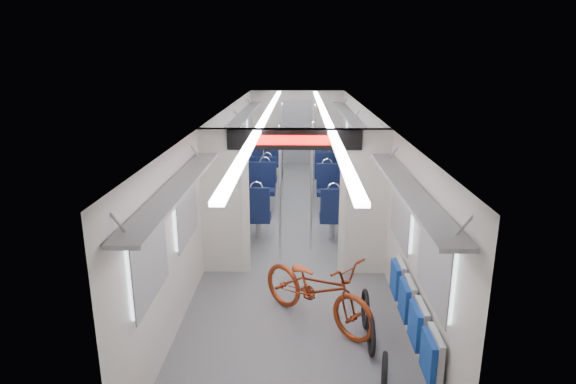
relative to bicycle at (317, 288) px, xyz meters
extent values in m
plane|color=#515456|center=(-0.31, 3.56, -0.48)|extent=(12.00, 12.00, 0.00)
cube|color=beige|center=(-1.76, 3.56, 0.67)|extent=(0.02, 12.00, 2.30)
cube|color=beige|center=(1.14, 3.56, 0.67)|extent=(0.02, 12.00, 2.30)
cube|color=beige|center=(-0.31, 9.56, 0.67)|extent=(2.90, 0.02, 2.30)
cube|color=beige|center=(-0.31, -2.44, 0.67)|extent=(2.90, 0.02, 2.30)
cube|color=silver|center=(-0.31, 3.56, 1.82)|extent=(2.90, 12.00, 0.02)
cube|color=white|center=(-0.86, 3.56, 1.79)|extent=(0.12, 11.40, 0.04)
cube|color=white|center=(0.24, 3.56, 1.79)|extent=(0.12, 11.40, 0.04)
cube|color=beige|center=(-1.44, 1.56, 0.52)|extent=(0.65, 0.18, 2.00)
cube|color=beige|center=(0.81, 1.56, 0.52)|extent=(0.65, 0.18, 2.00)
cube|color=beige|center=(-0.31, 1.56, 1.67)|extent=(2.90, 0.18, 0.30)
cylinder|color=beige|center=(-1.11, 1.56, 0.52)|extent=(0.20, 0.20, 2.00)
cylinder|color=beige|center=(0.49, 1.56, 0.52)|extent=(0.20, 0.20, 2.00)
cube|color=black|center=(-0.31, 1.45, 1.67)|extent=(2.00, 0.03, 0.30)
cube|color=#FF0C07|center=(-0.31, 1.42, 1.67)|extent=(1.20, 0.02, 0.14)
cube|color=silver|center=(-1.73, -1.24, 0.92)|extent=(0.04, 1.00, 0.75)
cube|color=silver|center=(1.11, -1.24, 0.92)|extent=(0.04, 1.00, 0.75)
cube|color=silver|center=(-1.73, 0.36, 0.92)|extent=(0.04, 1.00, 0.75)
cube|color=silver|center=(1.11, 0.36, 0.92)|extent=(0.04, 1.00, 0.75)
cube|color=silver|center=(-1.73, 3.06, 0.92)|extent=(0.04, 1.00, 0.75)
cube|color=silver|center=(1.11, 3.06, 0.92)|extent=(0.04, 1.00, 0.75)
cube|color=silver|center=(-1.73, 4.96, 0.92)|extent=(0.04, 1.00, 0.75)
cube|color=silver|center=(1.11, 4.96, 0.92)|extent=(0.04, 1.00, 0.75)
cube|color=silver|center=(-1.73, 6.86, 0.92)|extent=(0.04, 1.00, 0.75)
cube|color=silver|center=(1.11, 6.86, 0.92)|extent=(0.04, 1.00, 0.75)
cube|color=silver|center=(-1.73, 8.66, 0.92)|extent=(0.04, 1.00, 0.75)
cube|color=silver|center=(1.11, 8.66, 0.92)|extent=(0.04, 1.00, 0.75)
cube|color=gray|center=(-1.58, -0.44, 1.47)|extent=(0.30, 3.60, 0.04)
cube|color=gray|center=(0.96, -0.44, 1.47)|extent=(0.30, 3.60, 0.04)
cube|color=gray|center=(-1.58, 5.56, 1.47)|extent=(0.30, 7.60, 0.04)
cube|color=gray|center=(0.96, 5.56, 1.47)|extent=(0.30, 7.60, 0.04)
cube|color=gray|center=(-0.31, 9.50, 0.52)|extent=(0.90, 0.05, 2.00)
imported|color=maroon|center=(0.00, 0.00, 0.00)|extent=(1.76, 1.71, 0.96)
cube|color=gray|center=(1.07, -1.57, 0.10)|extent=(0.06, 0.44, 0.49)
cube|color=navy|center=(1.01, -1.57, 0.10)|extent=(0.06, 0.40, 0.42)
cube|color=gray|center=(1.07, -1.02, 0.10)|extent=(0.06, 0.44, 0.49)
cube|color=navy|center=(1.01, -1.02, 0.10)|extent=(0.06, 0.40, 0.42)
cube|color=gray|center=(1.07, -0.47, 0.10)|extent=(0.06, 0.44, 0.49)
cube|color=navy|center=(1.01, -0.47, 0.10)|extent=(0.06, 0.40, 0.42)
cube|color=gray|center=(1.07, 0.08, 0.10)|extent=(0.06, 0.44, 0.49)
cube|color=navy|center=(1.01, 0.08, 0.10)|extent=(0.06, 0.40, 0.42)
torus|color=black|center=(0.64, -1.41, -0.26)|extent=(0.13, 0.48, 0.48)
torus|color=black|center=(0.61, -0.70, -0.28)|extent=(0.06, 0.45, 0.45)
torus|color=black|center=(0.61, -0.11, -0.25)|extent=(0.05, 0.51, 0.51)
cube|color=black|center=(-1.01, 2.99, -0.08)|extent=(0.48, 0.45, 0.10)
cylinder|color=gray|center=(-1.01, 2.99, -0.30)|extent=(0.10, 0.10, 0.35)
cube|color=black|center=(-1.01, 2.81, 0.26)|extent=(0.48, 0.09, 0.59)
torus|color=silver|center=(-1.01, 2.81, 0.56)|extent=(0.24, 0.03, 0.24)
cube|color=black|center=(-1.01, 4.80, -0.08)|extent=(0.48, 0.45, 0.10)
cylinder|color=gray|center=(-1.01, 4.80, -0.30)|extent=(0.10, 0.10, 0.35)
cube|color=black|center=(-1.01, 4.99, 0.26)|extent=(0.48, 0.09, 0.59)
torus|color=silver|center=(-1.01, 4.99, 0.56)|extent=(0.24, 0.03, 0.24)
cube|color=black|center=(-1.48, 2.99, -0.08)|extent=(0.48, 0.45, 0.10)
cylinder|color=gray|center=(-1.48, 2.99, -0.30)|extent=(0.10, 0.10, 0.35)
cube|color=black|center=(-1.48, 2.81, 0.26)|extent=(0.48, 0.09, 0.59)
torus|color=silver|center=(-1.48, 2.81, 0.56)|extent=(0.24, 0.03, 0.24)
cube|color=black|center=(-1.48, 4.80, -0.08)|extent=(0.48, 0.45, 0.10)
cylinder|color=gray|center=(-1.48, 4.80, -0.30)|extent=(0.10, 0.10, 0.35)
cube|color=black|center=(-1.48, 4.99, 0.26)|extent=(0.48, 0.09, 0.59)
torus|color=silver|center=(-1.48, 4.99, 0.56)|extent=(0.24, 0.03, 0.24)
cube|color=black|center=(0.39, 3.00, -0.08)|extent=(0.47, 0.43, 0.10)
cylinder|color=gray|center=(0.39, 3.00, -0.30)|extent=(0.10, 0.10, 0.35)
cube|color=black|center=(0.39, 2.82, 0.26)|extent=(0.47, 0.08, 0.57)
torus|color=silver|center=(0.39, 2.82, 0.54)|extent=(0.23, 0.03, 0.23)
cube|color=black|center=(0.39, 4.75, -0.08)|extent=(0.47, 0.43, 0.10)
cylinder|color=gray|center=(0.39, 4.75, -0.30)|extent=(0.10, 0.10, 0.35)
cube|color=black|center=(0.39, 4.93, 0.26)|extent=(0.47, 0.08, 0.57)
torus|color=silver|center=(0.39, 4.93, 0.54)|extent=(0.23, 0.03, 0.23)
cube|color=black|center=(0.86, 3.00, -0.08)|extent=(0.47, 0.43, 0.10)
cylinder|color=gray|center=(0.86, 3.00, -0.30)|extent=(0.10, 0.10, 0.35)
cube|color=black|center=(0.86, 2.82, 0.26)|extent=(0.47, 0.08, 0.57)
torus|color=silver|center=(0.86, 2.82, 0.54)|extent=(0.23, 0.03, 0.23)
cube|color=black|center=(0.86, 4.75, -0.08)|extent=(0.47, 0.43, 0.10)
cylinder|color=gray|center=(0.86, 4.75, -0.30)|extent=(0.10, 0.10, 0.35)
cube|color=black|center=(0.86, 4.93, 0.26)|extent=(0.47, 0.08, 0.57)
torus|color=silver|center=(0.86, 4.93, 0.54)|extent=(0.23, 0.03, 0.23)
cube|color=black|center=(-1.01, 5.91, -0.08)|extent=(0.45, 0.42, 0.10)
cylinder|color=gray|center=(-1.01, 5.91, -0.30)|extent=(0.10, 0.10, 0.35)
cube|color=black|center=(-1.01, 5.74, 0.24)|extent=(0.45, 0.08, 0.55)
torus|color=silver|center=(-1.01, 5.74, 0.52)|extent=(0.23, 0.03, 0.23)
cube|color=black|center=(-1.01, 7.60, -0.08)|extent=(0.45, 0.42, 0.10)
cylinder|color=gray|center=(-1.01, 7.60, -0.30)|extent=(0.10, 0.10, 0.35)
cube|color=black|center=(-1.01, 7.77, 0.24)|extent=(0.45, 0.08, 0.55)
torus|color=silver|center=(-1.01, 7.77, 0.52)|extent=(0.23, 0.03, 0.23)
cube|color=black|center=(-1.48, 5.91, -0.08)|extent=(0.45, 0.42, 0.10)
cylinder|color=gray|center=(-1.48, 5.91, -0.30)|extent=(0.10, 0.10, 0.35)
cube|color=black|center=(-1.48, 5.74, 0.24)|extent=(0.45, 0.08, 0.55)
torus|color=silver|center=(-1.48, 5.74, 0.52)|extent=(0.23, 0.03, 0.23)
cube|color=black|center=(-1.48, 7.60, -0.08)|extent=(0.45, 0.42, 0.10)
cylinder|color=gray|center=(-1.48, 7.60, -0.30)|extent=(0.10, 0.10, 0.35)
cube|color=black|center=(-1.48, 7.77, 0.24)|extent=(0.45, 0.08, 0.55)
torus|color=silver|center=(-1.48, 7.77, 0.52)|extent=(0.23, 0.03, 0.23)
cube|color=black|center=(0.39, 6.32, -0.08)|extent=(0.49, 0.46, 0.10)
cylinder|color=gray|center=(0.39, 6.32, -0.30)|extent=(0.10, 0.10, 0.35)
cube|color=black|center=(0.39, 6.13, 0.27)|extent=(0.49, 0.09, 0.60)
torus|color=silver|center=(0.39, 6.13, 0.57)|extent=(0.25, 0.03, 0.25)
cube|color=black|center=(0.39, 8.17, -0.08)|extent=(0.49, 0.46, 0.10)
cylinder|color=gray|center=(0.39, 8.17, -0.30)|extent=(0.10, 0.10, 0.35)
cube|color=black|center=(0.39, 8.35, 0.27)|extent=(0.49, 0.09, 0.60)
torus|color=silver|center=(0.39, 8.35, 0.57)|extent=(0.25, 0.03, 0.25)
cube|color=black|center=(0.86, 6.32, -0.08)|extent=(0.49, 0.46, 0.10)
cylinder|color=gray|center=(0.86, 6.32, -0.30)|extent=(0.10, 0.10, 0.35)
cube|color=black|center=(0.86, 6.13, 0.27)|extent=(0.49, 0.09, 0.60)
torus|color=silver|center=(0.86, 6.13, 0.57)|extent=(0.25, 0.03, 0.25)
cube|color=black|center=(0.86, 8.17, -0.08)|extent=(0.49, 0.46, 0.10)
cylinder|color=gray|center=(0.86, 8.17, -0.30)|extent=(0.10, 0.10, 0.35)
cube|color=black|center=(0.86, 8.35, 0.27)|extent=(0.49, 0.09, 0.60)
torus|color=silver|center=(0.86, 8.35, 0.57)|extent=(0.25, 0.03, 0.25)
cylinder|color=silver|center=(-0.55, 1.95, 0.67)|extent=(0.04, 0.04, 2.30)
cylinder|color=silver|center=(-0.02, 2.41, 0.67)|extent=(0.04, 0.04, 2.30)
cylinder|color=silver|center=(-0.63, 5.57, 0.67)|extent=(0.04, 0.04, 2.30)
cylinder|color=silver|center=(0.10, 5.35, 0.67)|extent=(0.04, 0.04, 2.30)
camera|label=1|loc=(-0.24, -5.59, 2.88)|focal=30.00mm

